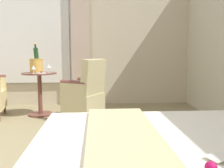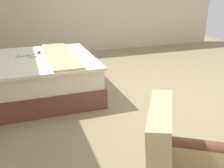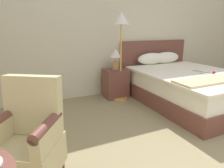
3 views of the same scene
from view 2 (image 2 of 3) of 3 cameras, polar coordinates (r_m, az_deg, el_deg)
ground_plane at (r=3.94m, az=12.48°, el=-2.80°), size 8.10×8.10×0.00m
bed at (r=3.96m, az=-21.30°, el=1.43°), size 1.70×2.27×1.09m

